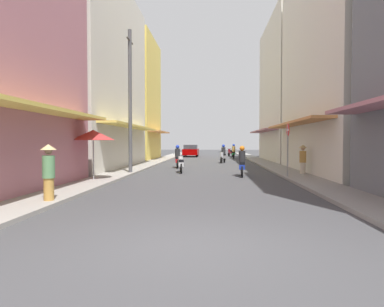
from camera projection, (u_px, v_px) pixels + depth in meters
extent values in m
plane|color=#424244|center=(208.00, 165.00, 26.37)|extent=(108.05, 108.05, 0.00)
cube|color=#9E9991|center=(148.00, 164.00, 26.65)|extent=(1.60, 57.11, 0.12)
cube|color=gray|center=(268.00, 164.00, 26.08)|extent=(1.60, 57.11, 0.12)
cube|color=#EFD159|center=(39.00, 108.00, 10.52)|extent=(1.10, 9.82, 0.12)
cube|color=silver|center=(82.00, 77.00, 23.04)|extent=(6.00, 13.02, 12.32)
cube|color=#EFD159|center=(133.00, 127.00, 22.93)|extent=(1.10, 11.72, 0.12)
cube|color=#EFD159|center=(125.00, 100.00, 34.39)|extent=(6.00, 8.16, 12.06)
cube|color=#D88C4C|center=(160.00, 132.00, 34.28)|extent=(1.10, 7.34, 0.12)
cube|color=silver|center=(359.00, 62.00, 18.82)|extent=(6.00, 11.89, 12.33)
cube|color=#D88C4C|center=(294.00, 124.00, 19.15)|extent=(1.10, 10.70, 0.12)
cube|color=silver|center=(301.00, 91.00, 31.06)|extent=(6.00, 11.67, 12.76)
cube|color=#B7727F|center=(262.00, 131.00, 31.39)|extent=(1.10, 10.50, 0.12)
cylinder|color=black|center=(181.00, 167.00, 20.37)|extent=(0.15, 0.57, 0.56)
cylinder|color=black|center=(181.00, 169.00, 19.12)|extent=(0.15, 0.57, 0.56)
cube|color=silver|center=(181.00, 164.00, 19.68)|extent=(0.41, 1.03, 0.24)
cube|color=black|center=(181.00, 161.00, 19.48)|extent=(0.35, 0.59, 0.14)
cylinder|color=silver|center=(181.00, 160.00, 20.23)|extent=(0.28, 0.28, 0.45)
cylinder|color=black|center=(181.00, 156.00, 20.22)|extent=(0.55, 0.10, 0.03)
cylinder|color=black|center=(221.00, 160.00, 28.44)|extent=(0.21, 0.56, 0.56)
cylinder|color=black|center=(224.00, 159.00, 29.63)|extent=(0.21, 0.56, 0.56)
cube|color=#B2B2B7|center=(223.00, 157.00, 29.08)|extent=(0.51, 1.04, 0.24)
cube|color=black|center=(224.00, 155.00, 29.26)|extent=(0.41, 0.61, 0.14)
cylinder|color=#B2B2B7|center=(222.00, 155.00, 28.55)|extent=(0.28, 0.28, 0.45)
cylinder|color=black|center=(222.00, 152.00, 28.54)|extent=(0.54, 0.16, 0.03)
cylinder|color=#262628|center=(223.00, 151.00, 29.20)|extent=(0.34, 0.34, 0.55)
sphere|color=#1E38B7|center=(223.00, 146.00, 29.19)|extent=(0.26, 0.26, 0.26)
cylinder|color=black|center=(234.00, 156.00, 37.20)|extent=(0.14, 0.57, 0.56)
cylinder|color=black|center=(233.00, 156.00, 35.97)|extent=(0.14, 0.57, 0.56)
cube|color=#197233|center=(234.00, 154.00, 36.53)|extent=(0.39, 1.03, 0.24)
cube|color=black|center=(234.00, 152.00, 36.33)|extent=(0.34, 0.59, 0.14)
cylinder|color=#197233|center=(234.00, 152.00, 37.06)|extent=(0.28, 0.28, 0.45)
cylinder|color=black|center=(234.00, 150.00, 37.06)|extent=(0.55, 0.09, 0.03)
cylinder|color=#BF8C3F|center=(234.00, 149.00, 36.36)|extent=(0.34, 0.34, 0.55)
sphere|color=#1E38B7|center=(234.00, 145.00, 36.35)|extent=(0.26, 0.26, 0.26)
cylinder|color=black|center=(242.00, 170.00, 18.24)|extent=(0.11, 0.56, 0.56)
cylinder|color=black|center=(242.00, 172.00, 17.00)|extent=(0.11, 0.56, 0.56)
cube|color=#1E38B7|center=(242.00, 167.00, 17.57)|extent=(0.34, 1.01, 0.24)
cube|color=black|center=(242.00, 163.00, 17.36)|extent=(0.31, 0.58, 0.14)
cylinder|color=#1E38B7|center=(242.00, 162.00, 18.10)|extent=(0.28, 0.28, 0.45)
cylinder|color=black|center=(242.00, 157.00, 18.10)|extent=(0.55, 0.06, 0.03)
cylinder|color=#262628|center=(242.00, 156.00, 17.40)|extent=(0.34, 0.34, 0.55)
sphere|color=orange|center=(242.00, 148.00, 17.38)|extent=(0.26, 0.26, 0.26)
cylinder|color=black|center=(177.00, 163.00, 24.11)|extent=(0.16, 0.57, 0.56)
cylinder|color=black|center=(178.00, 164.00, 22.86)|extent=(0.16, 0.57, 0.56)
cube|color=red|center=(177.00, 161.00, 23.43)|extent=(0.41, 1.03, 0.24)
cube|color=black|center=(178.00, 158.00, 23.22)|extent=(0.35, 0.59, 0.14)
cylinder|color=red|center=(177.00, 157.00, 23.97)|extent=(0.28, 0.28, 0.45)
cylinder|color=black|center=(177.00, 154.00, 23.96)|extent=(0.55, 0.11, 0.03)
cylinder|color=#262628|center=(177.00, 153.00, 23.26)|extent=(0.34, 0.34, 0.55)
sphere|color=#1E38B7|center=(177.00, 147.00, 23.24)|extent=(0.26, 0.26, 0.26)
cylinder|color=black|center=(229.00, 154.00, 42.55)|extent=(0.25, 0.56, 0.56)
cylinder|color=black|center=(233.00, 154.00, 41.34)|extent=(0.25, 0.56, 0.56)
cube|color=maroon|center=(231.00, 153.00, 41.89)|extent=(0.58, 1.04, 0.24)
cube|color=black|center=(232.00, 151.00, 41.69)|extent=(0.44, 0.62, 0.14)
cylinder|color=maroon|center=(229.00, 151.00, 42.42)|extent=(0.28, 0.28, 0.45)
cylinder|color=black|center=(229.00, 149.00, 42.41)|extent=(0.53, 0.20, 0.03)
cube|color=#8C0000|center=(191.00, 152.00, 41.62)|extent=(1.81, 4.12, 0.70)
cube|color=#333D47|center=(191.00, 147.00, 41.45)|extent=(1.62, 2.12, 0.60)
cylinder|color=black|center=(186.00, 154.00, 42.93)|extent=(0.19, 0.64, 0.64)
cylinder|color=black|center=(198.00, 154.00, 42.82)|extent=(0.19, 0.64, 0.64)
cylinder|color=black|center=(184.00, 154.00, 40.44)|extent=(0.19, 0.64, 0.64)
cylinder|color=black|center=(197.00, 154.00, 40.33)|extent=(0.19, 0.64, 0.64)
cylinder|color=beige|center=(303.00, 169.00, 17.70)|extent=(0.28, 0.28, 0.71)
cylinder|color=#BF8C3F|center=(303.00, 157.00, 17.67)|extent=(0.34, 0.34, 0.60)
sphere|color=tan|center=(303.00, 148.00, 17.66)|extent=(0.22, 0.22, 0.22)
cone|color=#D1B77A|center=(303.00, 146.00, 17.66)|extent=(0.44, 0.44, 0.16)
cylinder|color=#BF8C3F|center=(49.00, 191.00, 9.61)|extent=(0.28, 0.28, 0.75)
cylinder|color=#598C59|center=(49.00, 167.00, 9.59)|extent=(0.34, 0.34, 0.63)
sphere|color=#9E7256|center=(48.00, 151.00, 9.57)|extent=(0.22, 0.22, 0.22)
cone|color=#D1B77A|center=(48.00, 147.00, 9.57)|extent=(0.44, 0.44, 0.16)
cylinder|color=#99999E|center=(93.00, 158.00, 15.11)|extent=(0.05, 0.05, 2.13)
cone|color=#BF3333|center=(93.00, 135.00, 15.08)|extent=(1.89, 1.89, 0.45)
cylinder|color=#4C4C4F|center=(130.00, 102.00, 18.54)|extent=(0.20, 0.20, 7.83)
cylinder|color=#3F382D|center=(130.00, 41.00, 18.43)|extent=(0.08, 1.20, 0.08)
cylinder|color=gray|center=(288.00, 152.00, 16.35)|extent=(0.07, 0.07, 2.60)
cylinder|color=red|center=(288.00, 130.00, 16.31)|extent=(0.02, 0.60, 0.60)
cube|color=white|center=(288.00, 130.00, 16.31)|extent=(0.03, 0.40, 0.10)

